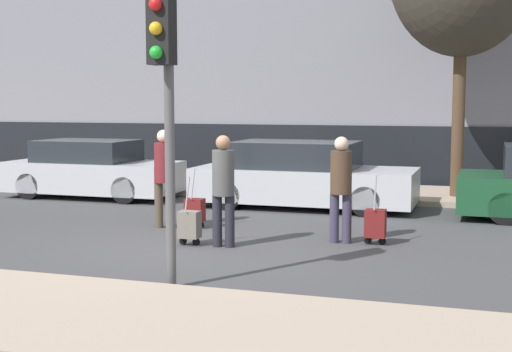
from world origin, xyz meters
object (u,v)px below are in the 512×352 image
Objects in this scene: pedestrian_right at (341,183)px; trolley_center at (189,225)px; pedestrian_left at (164,172)px; parked_bicycle at (281,172)px; pedestrian_center at (223,184)px; parked_car_0 at (92,170)px; traffic_light at (165,81)px; trolley_left at (195,210)px; trolley_right at (375,223)px; parked_car_1 at (303,176)px.

trolley_center is at bearing 19.67° from pedestrian_right.
pedestrian_left reaches higher than parked_bicycle.
parked_bicycle is at bearing 92.66° from pedestrian_center.
traffic_light reaches higher than parked_car_0.
pedestrian_center is at bearing -81.48° from parked_bicycle.
trolley_left is 4.72m from traffic_light.
pedestrian_center is 2.47m from trolley_right.
pedestrian_right reaches higher than trolley_center.
parked_car_0 reaches higher than parked_bicycle.
pedestrian_left is at bearing -9.91° from pedestrian_right.
parked_car_1 is at bearing 81.49° from trolley_center.
pedestrian_left is 0.99× the size of parked_bicycle.
trolley_left is at bearing 121.70° from pedestrian_center.
traffic_light is at bearing -82.25° from parked_bicycle.
parked_car_0 is 0.86× the size of parked_car_1.
parked_car_0 is 2.28× the size of pedestrian_left.
trolley_left is 1.53m from trolley_center.
trolley_left is 2.85m from pedestrian_right.
pedestrian_left is at bearing -118.47° from parked_car_1.
parked_bicycle is at bearing 118.65° from trolley_right.
traffic_light is (0.13, -7.04, 1.82)m from parked_car_1.
pedestrian_center is (4.99, -4.48, 0.35)m from parked_car_0.
trolley_right is at bearing 161.43° from pedestrian_left.
parked_car_0 is 4.60m from parked_bicycle.
traffic_light is at bearing -72.38° from trolley_center.
pedestrian_left is at bearing -43.59° from parked_car_0.
parked_car_0 reaches higher than trolley_center.
pedestrian_right is at bearing 21.70° from pedestrian_center.
parked_bicycle is at bearing 93.94° from trolley_center.
pedestrian_right is at bearing 22.71° from trolley_center.
trolley_right is at bearing 179.93° from pedestrian_right.
trolley_center is 3.43m from traffic_light.
pedestrian_right is at bearing -65.71° from parked_bicycle.
parked_car_1 is at bearing -64.14° from parked_bicycle.
parked_car_1 is 3.90m from pedestrian_right.
parked_car_0 is 6.36m from trolley_center.
trolley_left is at bearing 171.51° from trolley_right.
trolley_right is at bearing 16.19° from pedestrian_center.
parked_car_1 is 4.35× the size of trolley_left.
traffic_light is 1.96× the size of parked_bicycle.
traffic_light is (-1.40, -3.47, 1.52)m from pedestrian_right.
parked_car_1 is at bearing 82.51° from pedestrian_center.
trolley_left is 3.31m from trolley_right.
parked_bicycle is at bearing -68.74° from pedestrian_right.
trolley_right is at bearing -8.49° from trolley_left.
pedestrian_right is 0.96× the size of parked_bicycle.
pedestrian_center reaches higher than parked_bicycle.
pedestrian_center is 3.01m from traffic_light.
traffic_light is (1.86, -3.86, 1.48)m from pedestrian_left.
traffic_light is (1.33, -3.98, 2.16)m from trolley_left.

